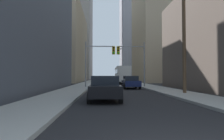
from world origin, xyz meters
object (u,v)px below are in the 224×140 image
(sedan_maroon, at_px, (103,82))
(sedan_white, at_px, (102,79))
(sedan_silver, at_px, (103,80))
(traffic_signal_near_right, at_px, (132,57))
(sedan_navy, at_px, (131,82))
(traffic_signal_near_left, at_px, (99,57))
(city_bus, at_px, (122,74))
(sedan_black, at_px, (105,88))

(sedan_maroon, xyz_separation_m, sedan_white, (-0.14, 34.18, 0.00))
(sedan_silver, bearing_deg, traffic_signal_near_right, -74.91)
(sedan_navy, bearing_deg, traffic_signal_near_left, 152.83)
(traffic_signal_near_left, bearing_deg, sedan_maroon, -75.14)
(sedan_white, bearing_deg, traffic_signal_near_right, -82.86)
(city_bus, xyz_separation_m, sedan_silver, (-3.99, -1.39, -1.16))
(sedan_black, height_order, traffic_signal_near_left, traffic_signal_near_left)
(city_bus, bearing_deg, traffic_signal_near_right, -90.56)
(city_bus, bearing_deg, sedan_white, 104.22)
(sedan_white, bearing_deg, traffic_signal_near_left, -90.73)
(sedan_black, bearing_deg, traffic_signal_near_left, 92.91)
(city_bus, xyz_separation_m, traffic_signal_near_right, (-0.15, -15.63, 2.11))
(sedan_white, bearing_deg, sedan_silver, -89.41)
(city_bus, height_order, sedan_silver, city_bus)
(sedan_navy, distance_m, traffic_signal_near_left, 5.47)
(sedan_navy, relative_size, sedan_silver, 1.01)
(sedan_navy, distance_m, sedan_silver, 16.58)
(sedan_silver, bearing_deg, sedan_white, 90.59)
(city_bus, distance_m, sedan_black, 29.33)
(sedan_maroon, xyz_separation_m, sedan_navy, (3.35, 0.08, 0.00))
(city_bus, bearing_deg, sedan_black, -97.65)
(city_bus, bearing_deg, sedan_maroon, -102.83)
(sedan_black, xyz_separation_m, sedan_maroon, (-0.13, 11.34, 0.00))
(sedan_black, height_order, sedan_navy, same)
(traffic_signal_near_left, bearing_deg, sedan_navy, -27.17)
(traffic_signal_near_right, bearing_deg, sedan_navy, -104.95)
(sedan_maroon, bearing_deg, sedan_black, -89.34)
(sedan_navy, xyz_separation_m, sedan_white, (-3.49, 34.10, 0.00))
(sedan_white, bearing_deg, sedan_maroon, -89.76)
(traffic_signal_near_left, bearing_deg, sedan_white, 89.27)
(traffic_signal_near_right, bearing_deg, sedan_white, 97.14)
(sedan_black, relative_size, sedan_navy, 1.00)
(sedan_navy, height_order, traffic_signal_near_left, traffic_signal_near_left)
(sedan_silver, relative_size, traffic_signal_near_right, 0.70)
(city_bus, bearing_deg, sedan_silver, -160.86)
(sedan_black, relative_size, traffic_signal_near_right, 0.70)
(sedan_black, bearing_deg, city_bus, 82.35)
(traffic_signal_near_left, relative_size, traffic_signal_near_right, 1.00)
(sedan_maroon, xyz_separation_m, traffic_signal_near_left, (-0.55, 2.08, 3.28))
(city_bus, distance_m, traffic_signal_near_right, 15.77)
(city_bus, relative_size, sedan_black, 2.74)
(sedan_silver, distance_m, traffic_signal_near_left, 14.63)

